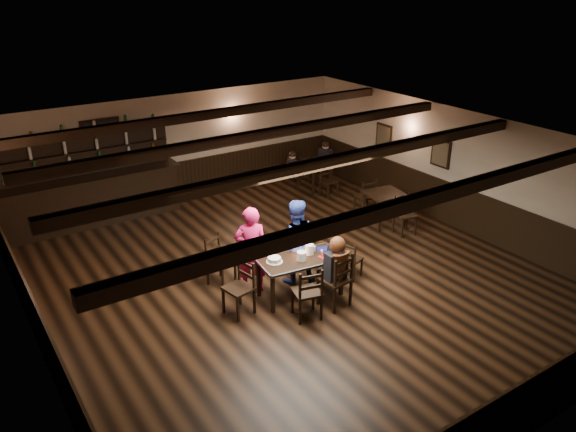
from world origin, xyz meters
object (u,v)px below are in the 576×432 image
chair_near_left (309,290)px  cake (274,260)px  dining_table (300,263)px  chair_near_right (339,277)px  man_blue (295,242)px  bar_counter (90,194)px  woman_pink (251,250)px

chair_near_left → cake: size_ratio=3.30×
dining_table → cake: (-0.45, 0.14, 0.13)m
chair_near_right → man_blue: man_blue is taller
dining_table → bar_counter: bearing=112.4°
man_blue → cake: 0.75m
chair_near_right → woman_pink: (-0.96, 1.33, 0.23)m
man_blue → woman_pink: bearing=11.6°
chair_near_right → cake: size_ratio=3.50×
dining_table → chair_near_left: 0.79m
chair_near_left → man_blue: size_ratio=0.58×
dining_table → cake: bearing=163.1°
dining_table → woman_pink: 0.91m
chair_near_left → dining_table: bearing=65.8°
dining_table → cake: size_ratio=5.36×
woman_pink → man_blue: size_ratio=1.00×
woman_pink → man_blue: bearing=-167.9°
woman_pink → bar_counter: bar_counter is taller
bar_counter → man_blue: bearing=-63.6°
chair_near_left → bar_counter: size_ratio=0.23×
woman_pink → dining_table: bearing=157.5°
man_blue → cake: (-0.67, -0.34, -0.03)m
man_blue → chair_near_left: bearing=88.4°
cake → bar_counter: 5.47m
chair_near_left → man_blue: bearing=66.0°
chair_near_left → woman_pink: (-0.31, 1.35, 0.27)m
dining_table → woman_pink: size_ratio=0.94×
man_blue → bar_counter: 5.41m
chair_near_left → woman_pink: woman_pink is taller
man_blue → dining_table: bearing=88.7°
chair_near_right → bar_counter: size_ratio=0.24×
dining_table → bar_counter: 5.76m
man_blue → cake: bearing=49.6°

